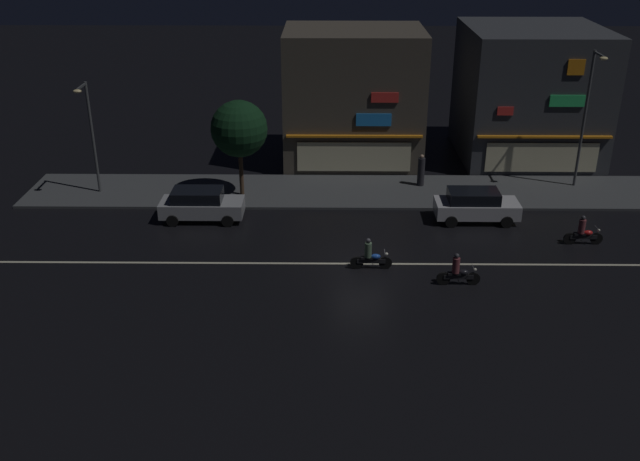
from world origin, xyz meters
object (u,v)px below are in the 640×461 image
at_px(streetlamp_west, 90,129).
at_px(motorcycle_opposite_lane, 458,272).
at_px(pedestrian_on_sidewalk, 421,171).
at_px(traffic_cone, 450,210).
at_px(motorcycle_lead, 583,232).
at_px(motorcycle_following, 370,256).
at_px(parked_car_trailing, 201,204).
at_px(parked_car_near_kerb, 476,205).
at_px(streetlamp_mid, 587,110).

xyz_separation_m(streetlamp_west, motorcycle_opposite_lane, (18.68, -10.31, -3.28)).
bearing_deg(pedestrian_on_sidewalk, traffic_cone, 90.78).
bearing_deg(motorcycle_lead, motorcycle_following, -170.79).
bearing_deg(parked_car_trailing, parked_car_near_kerb, 0.12).
xyz_separation_m(parked_car_trailing, traffic_cone, (13.11, 0.73, -0.59)).
bearing_deg(parked_car_trailing, motorcycle_opposite_lane, -29.48).
bearing_deg(motorcycle_opposite_lane, parked_car_trailing, -37.76).
relative_size(pedestrian_on_sidewalk, parked_car_near_kerb, 0.44).
bearing_deg(parked_car_near_kerb, motorcycle_lead, -31.06).
height_order(streetlamp_mid, motorcycle_following, streetlamp_mid).
distance_m(motorcycle_lead, motorcycle_opposite_lane, 7.92).
distance_m(pedestrian_on_sidewalk, traffic_cone, 4.26).
xyz_separation_m(motorcycle_lead, motorcycle_following, (-10.46, -2.67, 0.00)).
relative_size(streetlamp_west, pedestrian_on_sidewalk, 3.36).
relative_size(parked_car_near_kerb, traffic_cone, 7.82).
height_order(parked_car_near_kerb, motorcycle_following, parked_car_near_kerb).
xyz_separation_m(motorcycle_opposite_lane, traffic_cone, (0.85, 7.66, -0.36)).
bearing_deg(motorcycle_lead, parked_car_near_kerb, 143.82).
height_order(parked_car_trailing, traffic_cone, parked_car_trailing).
xyz_separation_m(pedestrian_on_sidewalk, motorcycle_lead, (6.98, -7.58, -0.37)).
xyz_separation_m(streetlamp_mid, motorcycle_opposite_lane, (-8.76, -11.61, -4.06)).
distance_m(streetlamp_west, parked_car_near_kerb, 21.23).
bearing_deg(parked_car_trailing, motorcycle_following, -32.60).
distance_m(streetlamp_west, parked_car_trailing, 7.86).
bearing_deg(traffic_cone, pedestrian_on_sidewalk, 104.89).
relative_size(parked_car_near_kerb, parked_car_trailing, 1.00).
distance_m(streetlamp_west, pedestrian_on_sidewalk, 18.73).
height_order(streetlamp_west, parked_car_trailing, streetlamp_west).
bearing_deg(motorcycle_opposite_lane, streetlamp_west, -37.16).
bearing_deg(streetlamp_west, motorcycle_following, -30.57).
bearing_deg(traffic_cone, streetlamp_west, 172.29).
relative_size(streetlamp_mid, motorcycle_opposite_lane, 4.11).
distance_m(streetlamp_west, motorcycle_following, 17.69).
height_order(motorcycle_lead, motorcycle_opposite_lane, same).
relative_size(streetlamp_west, motorcycle_following, 3.32).
bearing_deg(streetlamp_mid, traffic_cone, -153.46).
height_order(parked_car_trailing, motorcycle_following, parked_car_trailing).
relative_size(streetlamp_mid, motorcycle_following, 4.11).
height_order(streetlamp_mid, motorcycle_lead, streetlamp_mid).
relative_size(parked_car_trailing, motorcycle_following, 2.26).
xyz_separation_m(streetlamp_west, traffic_cone, (19.53, -2.65, -3.64)).
bearing_deg(parked_car_trailing, motorcycle_lead, -8.36).
bearing_deg(pedestrian_on_sidewalk, streetlamp_mid, 165.19).
height_order(motorcycle_lead, motorcycle_following, same).
bearing_deg(streetlamp_west, parked_car_trailing, -27.73).
bearing_deg(streetlamp_west, streetlamp_mid, 2.72).
height_order(pedestrian_on_sidewalk, parked_car_trailing, pedestrian_on_sidewalk).
relative_size(pedestrian_on_sidewalk, motorcycle_following, 0.99).
height_order(parked_car_near_kerb, motorcycle_opposite_lane, parked_car_near_kerb).
xyz_separation_m(streetlamp_mid, parked_car_near_kerb, (-6.70, -4.65, -3.83)).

